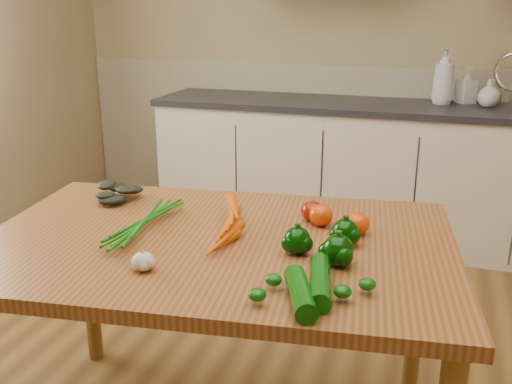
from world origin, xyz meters
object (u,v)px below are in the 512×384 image
at_px(soap_bottle_c, 489,93).
at_px(carrot_bunch, 201,223).
at_px(leafy_greens, 111,187).
at_px(pepper_b, 345,232).
at_px(garlic_bulb, 143,261).
at_px(table, 217,264).
at_px(tomato_b, 321,215).
at_px(pepper_c, 338,251).
at_px(zucchini_b, 300,293).
at_px(soap_bottle_b, 467,86).
at_px(soap_bottle_a, 444,76).
at_px(tomato_c, 357,224).
at_px(zucchini_a, 320,282).
at_px(pepper_a, 297,241).
at_px(tomato_a, 312,211).

relative_size(soap_bottle_c, carrot_bunch, 0.61).
distance_m(leafy_greens, pepper_b, 0.91).
bearing_deg(pepper_b, garlic_bulb, -144.93).
relative_size(table, tomato_b, 19.85).
relative_size(garlic_bulb, pepper_c, 0.70).
bearing_deg(zucchini_b, soap_bottle_b, 80.61).
bearing_deg(soap_bottle_b, garlic_bulb, -144.20).
relative_size(soap_bottle_a, leafy_greens, 1.61).
bearing_deg(carrot_bunch, zucchini_b, -47.05).
relative_size(tomato_c, zucchini_a, 0.33).
height_order(carrot_bunch, tomato_b, same).
bearing_deg(pepper_c, table, 169.19).
distance_m(leafy_greens, tomato_c, 0.92).
relative_size(soap_bottle_b, garlic_bulb, 3.47).
xyz_separation_m(soap_bottle_b, zucchini_a, (-0.39, -2.51, -0.19)).
height_order(garlic_bulb, pepper_c, pepper_c).
xyz_separation_m(pepper_b, zucchini_b, (-0.04, -0.39, -0.01)).
distance_m(table, garlic_bulb, 0.31).
distance_m(soap_bottle_c, pepper_a, 2.29).
relative_size(soap_bottle_b, leafy_greens, 1.03).
relative_size(soap_bottle_b, tomato_b, 2.73).
bearing_deg(table, tomato_a, 37.22).
distance_m(soap_bottle_b, tomato_b, 2.12).
relative_size(carrot_bunch, tomato_a, 3.62).
distance_m(tomato_a, tomato_c, 0.18).
bearing_deg(pepper_a, soap_bottle_c, 73.92).
height_order(table, tomato_a, tomato_a).
xyz_separation_m(soap_bottle_c, leafy_greens, (-1.41, -1.95, -0.14)).
xyz_separation_m(carrot_bunch, pepper_c, (0.45, -0.10, 0.01)).
relative_size(pepper_c, tomato_a, 1.18).
height_order(soap_bottle_b, zucchini_a, soap_bottle_b).
distance_m(soap_bottle_b, zucchini_a, 2.55).
xyz_separation_m(soap_bottle_c, tomato_b, (-0.61, -1.96, -0.16)).
height_order(tomato_a, zucchini_b, tomato_a).
relative_size(soap_bottle_b, pepper_a, 2.70).
bearing_deg(table, garlic_bulb, -118.40).
bearing_deg(tomato_c, garlic_bulb, -139.55).
bearing_deg(pepper_c, leafy_greens, 162.02).
relative_size(soap_bottle_b, zucchini_b, 1.04).
bearing_deg(pepper_c, soap_bottle_a, 84.00).
bearing_deg(soap_bottle_c, zucchini_b, -161.87).
bearing_deg(tomato_b, leafy_greens, 179.36).
bearing_deg(soap_bottle_b, carrot_bunch, -145.42).
bearing_deg(pepper_b, pepper_a, -138.76).
distance_m(table, soap_bottle_a, 2.32).
bearing_deg(pepper_a, tomato_a, 93.59).
height_order(soap_bottle_b, garlic_bulb, soap_bottle_b).
bearing_deg(table, soap_bottle_a, 66.78).
xyz_separation_m(pepper_c, zucchini_b, (-0.05, -0.24, -0.02)).
xyz_separation_m(carrot_bunch, zucchini_a, (0.44, -0.26, -0.01)).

